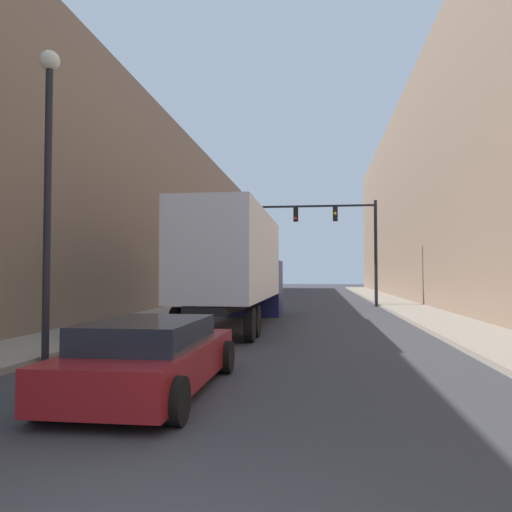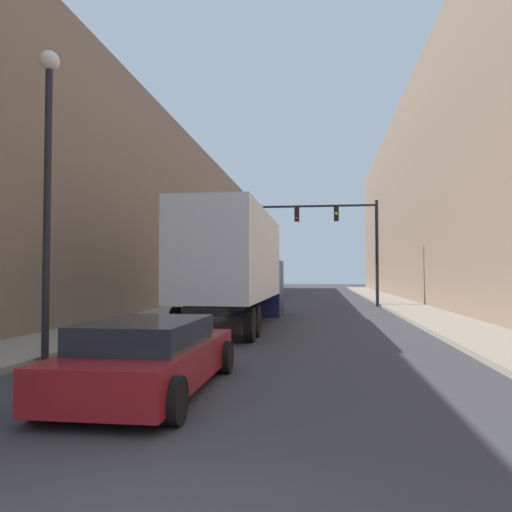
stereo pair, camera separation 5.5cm
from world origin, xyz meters
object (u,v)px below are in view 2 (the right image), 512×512
object	(u,v)px
sedan_car	(150,356)
traffic_signal_gantry	(347,232)
street_lamp	(48,162)
semi_truck	(239,265)

from	to	relation	value
sedan_car	traffic_signal_gantry	world-z (taller)	traffic_signal_gantry
traffic_signal_gantry	street_lamp	world-z (taller)	street_lamp
traffic_signal_gantry	street_lamp	distance (m)	22.55
semi_truck	street_lamp	xyz separation A→B (m)	(-2.83, -8.61, 2.11)
street_lamp	sedan_car	bearing A→B (deg)	-34.59
semi_truck	street_lamp	distance (m)	9.31
sedan_car	traffic_signal_gantry	xyz separation A→B (m)	(4.40, 23.42, 3.99)
sedan_car	street_lamp	size ratio (longest dim) A/B	0.69
semi_truck	traffic_signal_gantry	xyz separation A→B (m)	(4.73, 12.63, 2.26)
semi_truck	traffic_signal_gantry	size ratio (longest dim) A/B	1.58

